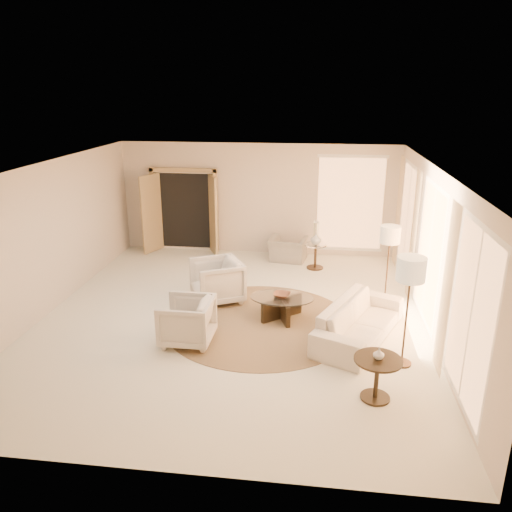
# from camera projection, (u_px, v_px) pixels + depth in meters

# --- Properties ---
(room) EXTENTS (7.04, 8.04, 2.83)m
(room) POSITION_uv_depth(u_px,v_px,m) (231.00, 246.00, 8.88)
(room) COLOR white
(room) RESTS_ON ground
(windows_right) EXTENTS (0.10, 6.40, 2.40)m
(windows_right) POSITION_uv_depth(u_px,v_px,m) (429.00, 255.00, 8.58)
(windows_right) COLOR #EEA15F
(windows_right) RESTS_ON room
(window_back_corner) EXTENTS (1.70, 0.10, 2.40)m
(window_back_corner) POSITION_uv_depth(u_px,v_px,m) (350.00, 204.00, 12.33)
(window_back_corner) COLOR #EEA15F
(window_back_corner) RESTS_ON room
(curtains_right) EXTENTS (0.06, 5.20, 2.60)m
(curtains_right) POSITION_uv_depth(u_px,v_px,m) (417.00, 242.00, 9.44)
(curtains_right) COLOR beige
(curtains_right) RESTS_ON room
(french_doors) EXTENTS (1.95, 0.66, 2.16)m
(french_doors) POSITION_uv_depth(u_px,v_px,m) (184.00, 211.00, 12.80)
(french_doors) COLOR tan
(french_doors) RESTS_ON room
(area_rug) EXTENTS (4.23, 4.23, 0.01)m
(area_rug) POSITION_uv_depth(u_px,v_px,m) (260.00, 322.00, 9.13)
(area_rug) COLOR #493420
(area_rug) RESTS_ON room
(sofa) EXTENTS (1.71, 2.39, 0.65)m
(sofa) POSITION_uv_depth(u_px,v_px,m) (359.00, 321.00, 8.46)
(sofa) COLOR beige
(sofa) RESTS_ON room
(armchair_left) EXTENTS (1.18, 1.21, 0.94)m
(armchair_left) POSITION_uv_depth(u_px,v_px,m) (217.00, 279.00, 9.92)
(armchair_left) COLOR beige
(armchair_left) RESTS_ON room
(armchair_right) EXTENTS (0.79, 0.84, 0.86)m
(armchair_right) POSITION_uv_depth(u_px,v_px,m) (187.00, 319.00, 8.30)
(armchair_right) COLOR beige
(armchair_right) RESTS_ON room
(accent_chair) EXTENTS (0.96, 0.70, 0.78)m
(accent_chair) POSITION_uv_depth(u_px,v_px,m) (288.00, 245.00, 12.30)
(accent_chair) COLOR gray
(accent_chair) RESTS_ON room
(coffee_table) EXTENTS (1.43, 1.43, 0.43)m
(coffee_table) POSITION_uv_depth(u_px,v_px,m) (282.00, 305.00, 9.22)
(coffee_table) COLOR black
(coffee_table) RESTS_ON room
(end_table) EXTENTS (0.65, 0.65, 0.62)m
(end_table) POSITION_uv_depth(u_px,v_px,m) (377.00, 372.00, 6.77)
(end_table) COLOR black
(end_table) RESTS_ON room
(side_table) EXTENTS (0.52, 0.52, 0.60)m
(side_table) POSITION_uv_depth(u_px,v_px,m) (315.00, 254.00, 11.77)
(side_table) COLOR #2F2218
(side_table) RESTS_ON room
(floor_lamp_near) EXTENTS (0.39, 0.39, 1.60)m
(floor_lamp_near) POSITION_uv_depth(u_px,v_px,m) (390.00, 238.00, 9.50)
(floor_lamp_near) COLOR #2F2218
(floor_lamp_near) RESTS_ON room
(floor_lamp_far) EXTENTS (0.43, 0.43, 1.75)m
(floor_lamp_far) POSITION_uv_depth(u_px,v_px,m) (411.00, 274.00, 7.29)
(floor_lamp_far) COLOR #2F2218
(floor_lamp_far) RESTS_ON room
(bowl) EXTENTS (0.36, 0.36, 0.08)m
(bowl) POSITION_uv_depth(u_px,v_px,m) (282.00, 295.00, 9.15)
(bowl) COLOR brown
(bowl) RESTS_ON coffee_table
(end_vase) EXTENTS (0.17, 0.17, 0.16)m
(end_vase) POSITION_uv_depth(u_px,v_px,m) (379.00, 354.00, 6.68)
(end_vase) COLOR silver
(end_vase) RESTS_ON end_table
(side_vase) EXTENTS (0.28, 0.28, 0.27)m
(side_vase) POSITION_uv_depth(u_px,v_px,m) (316.00, 239.00, 11.65)
(side_vase) COLOR silver
(side_vase) RESTS_ON side_table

